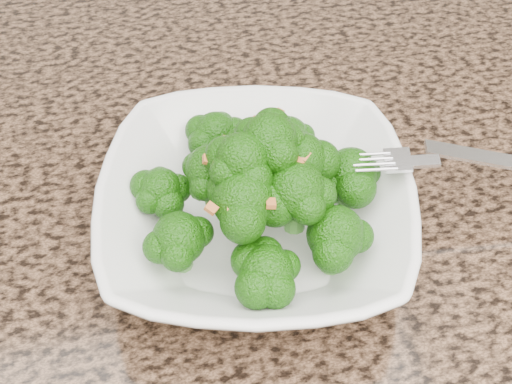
{
  "coord_description": "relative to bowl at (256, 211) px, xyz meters",
  "views": [
    {
      "loc": [
        0.06,
        -0.11,
        1.3
      ],
      "look_at": [
        0.12,
        0.2,
        0.95
      ],
      "focal_mm": 45.0,
      "sensor_mm": 36.0,
      "label": 1
    }
  ],
  "objects": [
    {
      "name": "granite_counter",
      "position": [
        -0.12,
        0.1,
        -0.04
      ],
      "size": [
        1.64,
        1.04,
        0.03
      ],
      "primitive_type": "cube",
      "color": "brown",
      "rests_on": "cabinet"
    },
    {
      "name": "bowl",
      "position": [
        0.0,
        0.0,
        0.0
      ],
      "size": [
        0.28,
        0.28,
        0.06
      ],
      "primitive_type": "imported",
      "rotation": [
        0.0,
        0.0,
        -0.2
      ],
      "color": "white",
      "rests_on": "granite_counter"
    },
    {
      "name": "broccoli_pile",
      "position": [
        -0.0,
        0.0,
        0.07
      ],
      "size": [
        0.21,
        0.21,
        0.07
      ],
      "primitive_type": null,
      "color": "#1B5D0A",
      "rests_on": "bowl"
    },
    {
      "name": "garlic_topping",
      "position": [
        -0.0,
        0.0,
        0.11
      ],
      "size": [
        0.12,
        0.12,
        0.01
      ],
      "primitive_type": null,
      "color": "#CE7332",
      "rests_on": "broccoli_pile"
    },
    {
      "name": "fork",
      "position": [
        0.13,
        -0.01,
        0.04
      ],
      "size": [
        0.19,
        0.07,
        0.01
      ],
      "primitive_type": null,
      "rotation": [
        0.0,
        0.0,
        -0.24
      ],
      "color": "silver",
      "rests_on": "bowl"
    }
  ]
}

